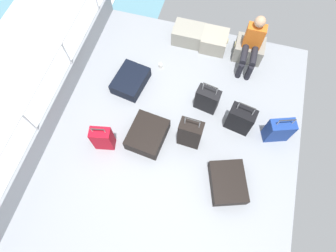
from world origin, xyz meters
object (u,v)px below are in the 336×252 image
cargo_crate_2 (249,49)px  suitcase_1 (279,130)px  suitcase_0 (131,81)px  suitcase_4 (147,135)px  cargo_crate_0 (188,34)px  suitcase_3 (207,99)px  suitcase_7 (190,133)px  suitcase_5 (103,138)px  passenger_seated (252,44)px  suitcase_6 (228,183)px  paper_cup (160,65)px  cargo_crate_1 (214,41)px  suitcase_2 (240,119)px

cargo_crate_2 → suitcase_1: (0.75, -1.66, 0.07)m
suitcase_0 → suitcase_4: suitcase_4 is taller
suitcase_4 → cargo_crate_0: bearing=86.2°
suitcase_3 → suitcase_7: bearing=-100.2°
cargo_crate_2 → suitcase_5: suitcase_5 is taller
passenger_seated → suitcase_7: 2.11m
suitcase_4 → cargo_crate_2: bearing=58.2°
suitcase_5 → cargo_crate_0: bearing=72.8°
suitcase_6 → paper_cup: 2.65m
suitcase_1 → suitcase_4: (-2.18, -0.63, -0.13)m
suitcase_0 → suitcase_5: 1.33m
cargo_crate_1 → suitcase_1: (1.47, -1.70, 0.09)m
suitcase_5 → suitcase_7: suitcase_7 is taller
suitcase_2 → suitcase_4: 1.64m
cargo_crate_1 → suitcase_1: suitcase_1 is taller
cargo_crate_2 → suitcase_5: 3.36m
suitcase_0 → suitcase_1: size_ratio=1.16×
cargo_crate_0 → cargo_crate_1: cargo_crate_1 is taller
suitcase_0 → passenger_seated: bearing=28.2°
paper_cup → suitcase_4: bearing=-82.2°
suitcase_3 → suitcase_0: bearing=176.2°
suitcase_2 → suitcase_6: (0.02, -1.11, -0.16)m
cargo_crate_1 → suitcase_5: bearing=-117.6°
cargo_crate_1 → suitcase_6: 2.91m
cargo_crate_1 → suitcase_0: cargo_crate_1 is taller
paper_cup → suitcase_0: bearing=-128.9°
passenger_seated → suitcase_2: (0.08, -1.46, -0.28)m
suitcase_7 → cargo_crate_1: bearing=90.3°
passenger_seated → suitcase_7: size_ratio=1.23×
cargo_crate_0 → suitcase_6: cargo_crate_0 is taller
suitcase_4 → suitcase_3: bearing=46.1°
suitcase_5 → paper_cup: bearing=75.9°
suitcase_7 → paper_cup: size_ratio=8.84×
cargo_crate_2 → suitcase_0: size_ratio=0.76×
paper_cup → suitcase_6: bearing=-49.2°
cargo_crate_1 → passenger_seated: size_ratio=0.50×
suitcase_7 → cargo_crate_2: bearing=72.1°
suitcase_7 → suitcase_4: bearing=-169.4°
suitcase_2 → suitcase_7: suitcase_7 is taller
cargo_crate_2 → suitcase_4: bearing=-121.8°
cargo_crate_0 → passenger_seated: 1.35m
cargo_crate_0 → suitcase_3: 1.64m
suitcase_6 → cargo_crate_2: bearing=91.9°
suitcase_5 → suitcase_3: bearing=38.4°
suitcase_3 → suitcase_5: 1.97m
suitcase_2 → suitcase_0: bearing=170.9°
cargo_crate_1 → passenger_seated: (0.71, -0.22, 0.39)m
cargo_crate_2 → passenger_seated: passenger_seated is taller
suitcase_4 → paper_cup: 1.56m
suitcase_0 → suitcase_4: (0.65, -1.00, 0.02)m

